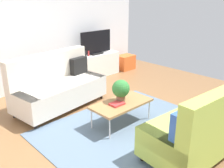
{
  "coord_description": "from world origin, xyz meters",
  "views": [
    {
      "loc": [
        -2.73,
        -2.76,
        2.22
      ],
      "look_at": [
        0.23,
        0.37,
        0.65
      ],
      "focal_mm": 39.78,
      "sensor_mm": 36.0,
      "label": 1
    }
  ],
  "objects_px": {
    "storage_trunk": "(125,62)",
    "coffee_table": "(122,104)",
    "table_book_0": "(117,104)",
    "bottle_1": "(88,53)",
    "vase_0": "(78,54)",
    "potted_plant": "(121,89)",
    "tv_console": "(96,65)",
    "tv": "(96,43)",
    "couch_beige": "(58,86)",
    "bottle_0": "(85,54)",
    "couch_green": "(206,125)"
  },
  "relations": [
    {
      "from": "tv_console",
      "to": "vase_0",
      "type": "height_order",
      "value": "vase_0"
    },
    {
      "from": "couch_beige",
      "to": "bottle_0",
      "type": "xyz_separation_m",
      "value": [
        1.46,
        0.98,
        0.28
      ]
    },
    {
      "from": "tv_console",
      "to": "storage_trunk",
      "type": "relative_size",
      "value": 2.69
    },
    {
      "from": "tv_console",
      "to": "bottle_0",
      "type": "xyz_separation_m",
      "value": [
        -0.39,
        -0.04,
        0.4
      ]
    },
    {
      "from": "storage_trunk",
      "to": "table_book_0",
      "type": "xyz_separation_m",
      "value": [
        -2.68,
        -2.35,
        0.22
      ]
    },
    {
      "from": "storage_trunk",
      "to": "bottle_1",
      "type": "xyz_separation_m",
      "value": [
        -1.39,
        0.06,
        0.49
      ]
    },
    {
      "from": "tv_console",
      "to": "vase_0",
      "type": "xyz_separation_m",
      "value": [
        -0.58,
        0.05,
        0.41
      ]
    },
    {
      "from": "tv",
      "to": "storage_trunk",
      "type": "xyz_separation_m",
      "value": [
        1.1,
        -0.08,
        -0.73
      ]
    },
    {
      "from": "couch_green",
      "to": "potted_plant",
      "type": "relative_size",
      "value": 4.92
    },
    {
      "from": "couch_green",
      "to": "tv",
      "type": "xyz_separation_m",
      "value": [
        1.18,
        3.84,
        0.51
      ]
    },
    {
      "from": "table_book_0",
      "to": "bottle_0",
      "type": "xyz_separation_m",
      "value": [
        1.19,
        2.41,
        0.29
      ]
    },
    {
      "from": "tv_console",
      "to": "tv",
      "type": "height_order",
      "value": "tv"
    },
    {
      "from": "storage_trunk",
      "to": "bottle_1",
      "type": "relative_size",
      "value": 3.61
    },
    {
      "from": "tv_console",
      "to": "bottle_0",
      "type": "relative_size",
      "value": 8.47
    },
    {
      "from": "potted_plant",
      "to": "bottle_0",
      "type": "bearing_deg",
      "value": 66.21
    },
    {
      "from": "vase_0",
      "to": "potted_plant",
      "type": "bearing_deg",
      "value": -109.18
    },
    {
      "from": "potted_plant",
      "to": "coffee_table",
      "type": "bearing_deg",
      "value": -120.72
    },
    {
      "from": "storage_trunk",
      "to": "coffee_table",
      "type": "bearing_deg",
      "value": -137.54
    },
    {
      "from": "potted_plant",
      "to": "bottle_1",
      "type": "relative_size",
      "value": 2.76
    },
    {
      "from": "coffee_table",
      "to": "storage_trunk",
      "type": "height_order",
      "value": "storage_trunk"
    },
    {
      "from": "storage_trunk",
      "to": "table_book_0",
      "type": "bearing_deg",
      "value": -138.75
    },
    {
      "from": "coffee_table",
      "to": "storage_trunk",
      "type": "relative_size",
      "value": 2.12
    },
    {
      "from": "couch_green",
      "to": "bottle_0",
      "type": "height_order",
      "value": "couch_green"
    },
    {
      "from": "couch_beige",
      "to": "coffee_table",
      "type": "bearing_deg",
      "value": 98.02
    },
    {
      "from": "potted_plant",
      "to": "couch_green",
      "type": "bearing_deg",
      "value": -80.46
    },
    {
      "from": "coffee_table",
      "to": "bottle_1",
      "type": "distance_m",
      "value": 2.69
    },
    {
      "from": "tv",
      "to": "bottle_1",
      "type": "xyz_separation_m",
      "value": [
        -0.29,
        -0.02,
        -0.24
      ]
    },
    {
      "from": "table_book_0",
      "to": "tv",
      "type": "bearing_deg",
      "value": 56.99
    },
    {
      "from": "couch_green",
      "to": "coffee_table",
      "type": "distance_m",
      "value": 1.45
    },
    {
      "from": "table_book_0",
      "to": "bottle_0",
      "type": "distance_m",
      "value": 2.7
    },
    {
      "from": "tv",
      "to": "bottle_1",
      "type": "bearing_deg",
      "value": -176.03
    },
    {
      "from": "couch_green",
      "to": "bottle_1",
      "type": "relative_size",
      "value": 13.59
    },
    {
      "from": "potted_plant",
      "to": "vase_0",
      "type": "bearing_deg",
      "value": 70.82
    },
    {
      "from": "table_book_0",
      "to": "bottle_1",
      "type": "height_order",
      "value": "bottle_1"
    },
    {
      "from": "vase_0",
      "to": "tv_console",
      "type": "bearing_deg",
      "value": -4.93
    },
    {
      "from": "potted_plant",
      "to": "bottle_0",
      "type": "relative_size",
      "value": 2.41
    },
    {
      "from": "vase_0",
      "to": "table_book_0",
      "type": "bearing_deg",
      "value": -111.77
    },
    {
      "from": "couch_green",
      "to": "storage_trunk",
      "type": "distance_m",
      "value": 4.41
    },
    {
      "from": "table_book_0",
      "to": "vase_0",
      "type": "height_order",
      "value": "vase_0"
    },
    {
      "from": "couch_beige",
      "to": "tv_console",
      "type": "bearing_deg",
      "value": -158.74
    },
    {
      "from": "tv_console",
      "to": "couch_green",
      "type": "bearing_deg",
      "value": -107.02
    },
    {
      "from": "coffee_table",
      "to": "table_book_0",
      "type": "relative_size",
      "value": 4.58
    },
    {
      "from": "couch_green",
      "to": "table_book_0",
      "type": "bearing_deg",
      "value": 110.03
    },
    {
      "from": "coffee_table",
      "to": "vase_0",
      "type": "height_order",
      "value": "vase_0"
    },
    {
      "from": "storage_trunk",
      "to": "bottle_0",
      "type": "xyz_separation_m",
      "value": [
        -1.49,
        0.06,
        0.5
      ]
    },
    {
      "from": "couch_beige",
      "to": "coffee_table",
      "type": "relative_size",
      "value": 1.81
    },
    {
      "from": "couch_green",
      "to": "coffee_table",
      "type": "relative_size",
      "value": 1.78
    },
    {
      "from": "vase_0",
      "to": "bottle_1",
      "type": "bearing_deg",
      "value": -17.15
    },
    {
      "from": "coffee_table",
      "to": "tv_console",
      "type": "relative_size",
      "value": 0.79
    },
    {
      "from": "storage_trunk",
      "to": "bottle_1",
      "type": "bearing_deg",
      "value": 177.53
    }
  ]
}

